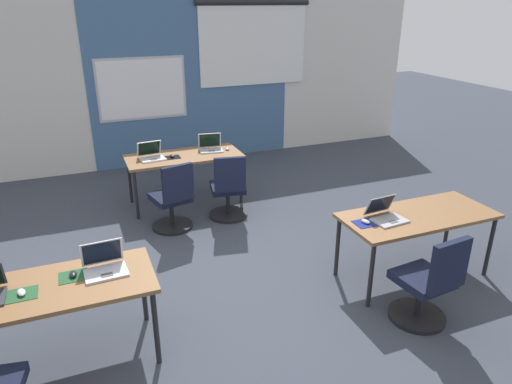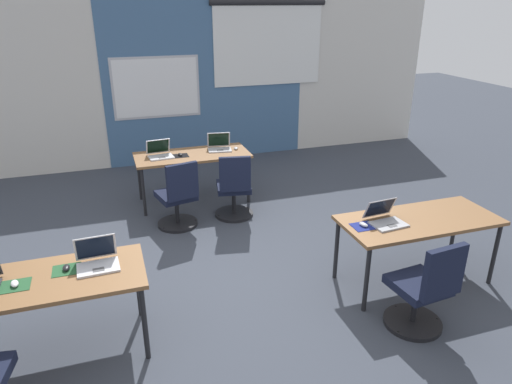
# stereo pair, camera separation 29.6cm
# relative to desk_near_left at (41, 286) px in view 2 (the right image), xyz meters

# --- Properties ---
(ground_plane) EXTENTS (24.00, 24.00, 0.00)m
(ground_plane) POSITION_rel_desk_near_left_xyz_m (1.75, 0.60, -0.66)
(ground_plane) COLOR #383D47
(back_wall_assembly) EXTENTS (10.00, 0.27, 2.80)m
(back_wall_assembly) POSITION_rel_desk_near_left_xyz_m (1.78, 4.80, 0.75)
(back_wall_assembly) COLOR silver
(back_wall_assembly) RESTS_ON ground
(desk_near_left) EXTENTS (1.60, 0.70, 0.72)m
(desk_near_left) POSITION_rel_desk_near_left_xyz_m (0.00, 0.00, 0.00)
(desk_near_left) COLOR brown
(desk_near_left) RESTS_ON ground
(desk_near_right) EXTENTS (1.60, 0.70, 0.72)m
(desk_near_right) POSITION_rel_desk_near_left_xyz_m (3.50, 0.00, 0.00)
(desk_near_right) COLOR brown
(desk_near_right) RESTS_ON ground
(desk_far_center) EXTENTS (1.60, 0.70, 0.72)m
(desk_far_center) POSITION_rel_desk_near_left_xyz_m (1.75, 2.80, 0.00)
(desk_far_center) COLOR brown
(desk_far_center) RESTS_ON ground
(laptop_near_left_inner) EXTENTS (0.34, 0.29, 0.23)m
(laptop_near_left_inner) POSITION_rel_desk_near_left_xyz_m (0.44, 0.08, 0.11)
(laptop_near_left_inner) COLOR silver
(laptop_near_left_inner) RESTS_ON desk_near_left
(mousepad_near_left_inner) EXTENTS (0.22, 0.19, 0.00)m
(mousepad_near_left_inner) POSITION_rel_desk_near_left_xyz_m (0.19, 0.08, 0.06)
(mousepad_near_left_inner) COLOR #23512D
(mousepad_near_left_inner) RESTS_ON desk_near_left
(mouse_near_left_inner) EXTENTS (0.06, 0.10, 0.03)m
(mouse_near_left_inner) POSITION_rel_desk_near_left_xyz_m (0.19, 0.08, 0.08)
(mouse_near_left_inner) COLOR black
(mouse_near_left_inner) RESTS_ON mousepad_near_left_inner
(laptop_near_right_inner) EXTENTS (0.36, 0.35, 0.22)m
(laptop_near_right_inner) POSITION_rel_desk_near_left_xyz_m (3.12, 0.03, 0.11)
(laptop_near_right_inner) COLOR #9E9EA3
(laptop_near_right_inner) RESTS_ON desk_near_right
(mousepad_near_right_inner) EXTENTS (0.22, 0.19, 0.00)m
(mousepad_near_right_inner) POSITION_rel_desk_near_left_xyz_m (2.88, 0.02, 0.06)
(mousepad_near_right_inner) COLOR navy
(mousepad_near_right_inner) RESTS_ON desk_near_right
(mouse_near_right_inner) EXTENTS (0.08, 0.11, 0.03)m
(mouse_near_right_inner) POSITION_rel_desk_near_left_xyz_m (2.88, 0.02, 0.08)
(mouse_near_right_inner) COLOR #B2B2B7
(mouse_near_right_inner) RESTS_ON mousepad_near_right_inner
(chair_near_right_inner) EXTENTS (0.52, 0.56, 0.92)m
(chair_near_right_inner) POSITION_rel_desk_near_left_xyz_m (3.08, -0.69, -0.28)
(chair_near_right_inner) COLOR black
(chair_near_right_inner) RESTS_ON ground
(laptop_far_left) EXTENTS (0.36, 0.34, 0.23)m
(laptop_far_left) POSITION_rel_desk_near_left_xyz_m (1.31, 2.82, 0.11)
(laptop_far_left) COLOR silver
(laptop_far_left) RESTS_ON desk_far_center
(mousepad_far_left) EXTENTS (0.22, 0.19, 0.00)m
(mousepad_far_left) POSITION_rel_desk_near_left_xyz_m (1.58, 2.76, 0.06)
(mousepad_far_left) COLOR black
(mousepad_far_left) RESTS_ON desk_far_center
(mouse_far_left) EXTENTS (0.07, 0.11, 0.03)m
(mouse_far_left) POSITION_rel_desk_near_left_xyz_m (1.58, 2.76, 0.08)
(mouse_far_left) COLOR black
(mouse_far_left) RESTS_ON mousepad_far_left
(chair_far_left) EXTENTS (0.53, 0.58, 0.92)m
(chair_far_left) POSITION_rel_desk_near_left_xyz_m (1.40, 2.01, -0.28)
(chair_far_left) COLOR black
(chair_far_left) RESTS_ON ground
(mousepad_near_left_end) EXTENTS (0.22, 0.19, 0.00)m
(mousepad_near_left_end) POSITION_rel_desk_near_left_xyz_m (-0.17, -0.04, 0.06)
(mousepad_near_left_end) COLOR #23512D
(mousepad_near_left_end) RESTS_ON desk_near_left
(mouse_near_left_end) EXTENTS (0.07, 0.11, 0.03)m
(mouse_near_left_end) POSITION_rel_desk_near_left_xyz_m (-0.17, -0.04, 0.08)
(mouse_near_left_end) COLOR silver
(mouse_near_left_end) RESTS_ON mousepad_near_left_end
(laptop_far_right) EXTENTS (0.37, 0.32, 0.23)m
(laptop_far_right) POSITION_rel_desk_near_left_xyz_m (2.17, 2.88, 0.11)
(laptop_far_right) COLOR #B7B7BC
(laptop_far_right) RESTS_ON desk_far_center
(mouse_far_right) EXTENTS (0.08, 0.11, 0.03)m
(mouse_far_right) POSITION_rel_desk_near_left_xyz_m (2.40, 2.81, 0.08)
(mouse_far_right) COLOR #B2B2B7
(mouse_far_right) RESTS_ON desk_far_center
(chair_far_right) EXTENTS (0.52, 0.57, 0.92)m
(chair_far_right) POSITION_rel_desk_near_left_xyz_m (2.15, 2.06, -0.28)
(chair_far_right) COLOR black
(chair_far_right) RESTS_ON ground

